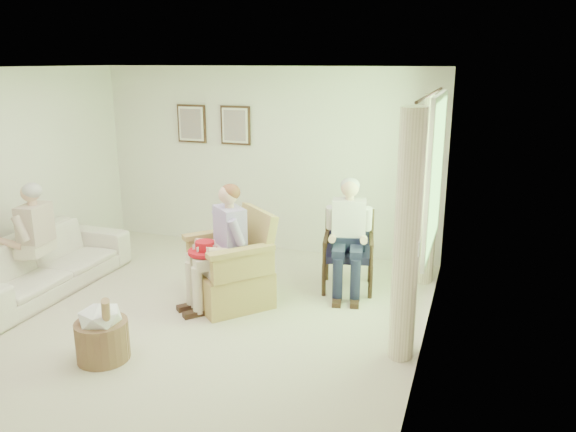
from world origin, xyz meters
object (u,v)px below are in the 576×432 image
object	(u,v)px
wicker_armchair	(231,274)
red_hat	(205,249)
person_sofa	(30,233)
person_wicker	(225,239)
hatbox	(102,332)
wood_armchair	(350,247)
sofa	(43,263)
person_dark	(348,229)

from	to	relation	value
wicker_armchair	red_hat	xyz separation A→B (m)	(-0.17, -0.28, 0.37)
person_sofa	wicker_armchair	bearing A→B (deg)	94.88
person_wicker	hatbox	bearing A→B (deg)	-70.79
wicker_armchair	red_hat	distance (m)	0.49
wicker_armchair	person_sofa	xyz separation A→B (m)	(-2.28, -0.55, 0.42)
wood_armchair	sofa	world-z (taller)	wood_armchair
person_sofa	hatbox	size ratio (longest dim) A/B	1.85
wood_armchair	hatbox	distance (m)	3.02
wicker_armchair	sofa	world-z (taller)	wicker_armchair
wood_armchair	red_hat	bearing A→B (deg)	-150.25
person_dark	red_hat	distance (m)	1.68
person_dark	person_sofa	world-z (taller)	person_dark
wicker_armchair	sofa	distance (m)	2.32
wood_armchair	person_wicker	size ratio (longest dim) A/B	0.67
person_wicker	person_dark	xyz separation A→B (m)	(1.16, 0.88, -0.02)
wicker_armchair	person_wicker	size ratio (longest dim) A/B	0.78
wood_armchair	hatbox	xyz separation A→B (m)	(-1.74, -2.45, -0.22)
wood_armchair	sofa	size ratio (longest dim) A/B	0.40
person_wicker	person_sofa	distance (m)	2.32
sofa	hatbox	distance (m)	2.05
person_dark	wicker_armchair	bearing A→B (deg)	-159.07
sofa	hatbox	size ratio (longest dim) A/B	3.23
person_sofa	red_hat	distance (m)	2.13
person_wicker	wood_armchair	bearing A→B (deg)	83.04
person_dark	hatbox	size ratio (longest dim) A/B	1.89
wicker_armchair	red_hat	size ratio (longest dim) A/B	2.91
sofa	person_dark	size ratio (longest dim) A/B	1.71
person_dark	hatbox	xyz separation A→B (m)	(-1.74, -2.30, -0.50)
sofa	wicker_armchair	bearing A→B (deg)	-79.73
wicker_armchair	hatbox	world-z (taller)	wicker_armchair
wood_armchair	person_sofa	size ratio (longest dim) A/B	0.70
sofa	person_wicker	xyz separation A→B (m)	(2.28, 0.27, 0.47)
red_hat	hatbox	distance (m)	1.41
person_sofa	hatbox	xyz separation A→B (m)	(1.70, -1.01, -0.48)
person_sofa	red_hat	xyz separation A→B (m)	(2.11, 0.27, -0.05)
sofa	red_hat	distance (m)	2.14
wood_armchair	person_dark	bearing A→B (deg)	-101.48
wicker_armchair	wood_armchair	xyz separation A→B (m)	(1.16, 0.89, 0.16)
sofa	hatbox	xyz separation A→B (m)	(1.70, -1.15, -0.06)
red_hat	hatbox	xyz separation A→B (m)	(-0.41, -1.28, -0.43)
red_hat	hatbox	bearing A→B (deg)	-107.75
wood_armchair	person_sofa	distance (m)	3.74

